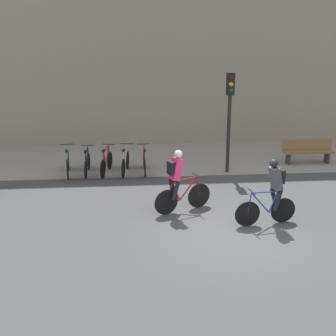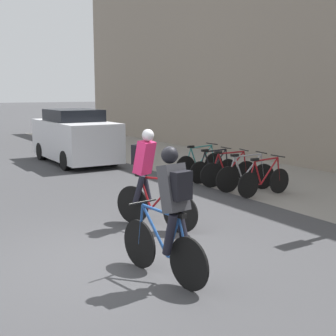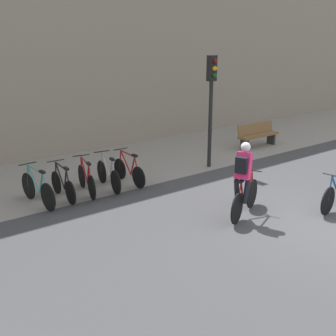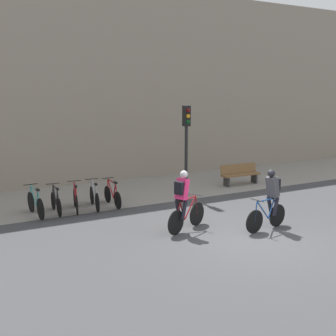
% 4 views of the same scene
% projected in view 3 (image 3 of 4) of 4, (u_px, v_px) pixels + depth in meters
% --- Properties ---
extents(ground, '(200.00, 200.00, 0.00)m').
position_uv_depth(ground, '(329.00, 223.00, 9.45)').
color(ground, '#3D3D3F').
extents(kerb_strip, '(44.00, 4.50, 0.01)m').
position_uv_depth(kerb_strip, '(156.00, 157.00, 14.60)').
color(kerb_strip, gray).
rests_on(kerb_strip, ground).
extents(building_facade, '(44.00, 0.60, 8.51)m').
position_uv_depth(building_facade, '(114.00, 30.00, 15.28)').
color(building_facade, gray).
rests_on(building_facade, ground).
extents(cyclist_pink, '(1.64, 0.78, 1.80)m').
position_uv_depth(cyclist_pink, '(244.00, 179.00, 9.48)').
color(cyclist_pink, black).
rests_on(cyclist_pink, ground).
extents(parked_bike_0, '(0.46, 1.75, 0.98)m').
position_uv_depth(parked_bike_0, '(38.00, 189.00, 10.40)').
color(parked_bike_0, black).
rests_on(parked_bike_0, ground).
extents(parked_bike_1, '(0.46, 1.56, 0.94)m').
position_uv_depth(parked_bike_1, '(63.00, 185.00, 10.79)').
color(parked_bike_1, black).
rests_on(parked_bike_1, ground).
extents(parked_bike_2, '(0.49, 1.63, 0.96)m').
position_uv_depth(parked_bike_2, '(86.00, 179.00, 11.16)').
color(parked_bike_2, black).
rests_on(parked_bike_2, ground).
extents(parked_bike_3, '(0.46, 1.69, 0.96)m').
position_uv_depth(parked_bike_3, '(108.00, 175.00, 11.54)').
color(parked_bike_3, black).
rests_on(parked_bike_3, ground).
extents(parked_bike_4, '(0.46, 1.61, 0.94)m').
position_uv_depth(parked_bike_4, '(129.00, 171.00, 11.92)').
color(parked_bike_4, black).
rests_on(parked_bike_4, ground).
extents(traffic_light_pole, '(0.26, 0.30, 3.48)m').
position_uv_depth(traffic_light_pole, '(211.00, 91.00, 12.86)').
color(traffic_light_pole, black).
rests_on(traffic_light_pole, ground).
extents(bench, '(1.87, 0.44, 0.89)m').
position_uv_depth(bench, '(257.00, 134.00, 15.91)').
color(bench, brown).
rests_on(bench, ground).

